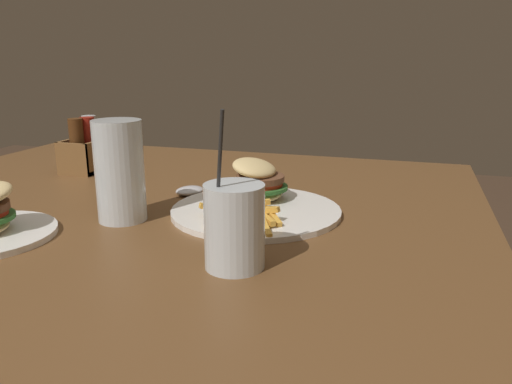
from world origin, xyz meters
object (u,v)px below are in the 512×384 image
Objects in this scene: meal_plate_near at (257,199)px; condiment_caddy at (87,150)px; beer_glass at (120,173)px; juice_glass at (234,229)px; spoon at (193,190)px.

condiment_caddy is at bearing 69.40° from meal_plate_near.
beer_glass is (-0.12, 0.21, 0.06)m from meal_plate_near.
condiment_caddy is at bearing 51.03° from juice_glass.
juice_glass is (-0.25, -0.05, 0.03)m from meal_plate_near.
beer_glass reaches higher than condiment_caddy.
condiment_caddy is (0.12, 0.34, 0.04)m from spoon.
meal_plate_near is 1.71× the size of spoon.
spoon is at bearing 32.83° from juice_glass.
condiment_caddy is (0.44, 0.55, -0.00)m from juice_glass.
beer_glass is at bearing -136.89° from condiment_caddy.
beer_glass is at bearing 120.58° from meal_plate_near.
spoon is (0.19, -0.05, -0.08)m from beer_glass.
meal_plate_near reaches higher than spoon.
juice_glass reaches higher than condiment_caddy.
juice_glass is 0.70m from condiment_caddy.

